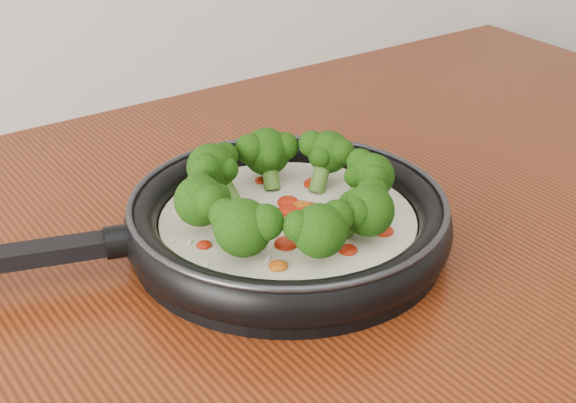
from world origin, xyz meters
TOP-DOWN VIEW (x-y plane):
  - skillet at (0.07, 1.06)m, footprint 0.52×0.39m

SIDE VIEW (x-z plane):
  - skillet at x=0.07m, z-range 0.89..0.98m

